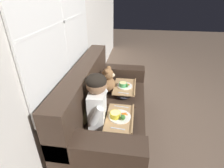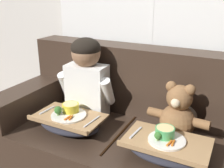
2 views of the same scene
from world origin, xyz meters
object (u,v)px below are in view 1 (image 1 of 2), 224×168
(couch, at_px, (105,111))
(lap_tray_teddy, at_px, (125,89))
(throw_pillow_behind_child, at_px, (83,109))
(throw_pillow_behind_teddy, at_px, (96,81))
(lap_tray_child, at_px, (120,120))
(child_figure, at_px, (97,98))
(teddy_bear, at_px, (108,82))

(couch, relative_size, lap_tray_teddy, 3.71)
(throw_pillow_behind_child, relative_size, throw_pillow_behind_teddy, 1.10)
(couch, xyz_separation_m, lap_tray_teddy, (0.33, -0.22, 0.16))
(couch, height_order, lap_tray_teddy, couch)
(throw_pillow_behind_child, height_order, lap_tray_child, throw_pillow_behind_child)
(child_figure, bearing_deg, throw_pillow_behind_teddy, 14.01)
(teddy_bear, bearing_deg, lap_tray_child, -160.88)
(lap_tray_teddy, bearing_deg, throw_pillow_behind_child, 148.79)
(throw_pillow_behind_teddy, relative_size, lap_tray_teddy, 0.67)
(throw_pillow_behind_teddy, distance_m, teddy_bear, 0.17)
(couch, distance_m, lap_tray_teddy, 0.43)
(couch, height_order, throw_pillow_behind_child, couch)
(couch, height_order, throw_pillow_behind_teddy, couch)
(lap_tray_teddy, bearing_deg, child_figure, 160.41)
(throw_pillow_behind_teddy, bearing_deg, couch, -151.04)
(throw_pillow_behind_child, distance_m, lap_tray_child, 0.42)
(child_figure, distance_m, teddy_bear, 0.69)
(throw_pillow_behind_child, height_order, lap_tray_teddy, throw_pillow_behind_child)
(child_figure, bearing_deg, couch, -3.13)
(throw_pillow_behind_child, xyz_separation_m, child_figure, (0.00, -0.17, 0.16))
(lap_tray_child, bearing_deg, lap_tray_teddy, -0.11)
(throw_pillow_behind_child, xyz_separation_m, lap_tray_teddy, (0.67, -0.41, -0.10))
(throw_pillow_behind_child, bearing_deg, lap_tray_teddy, -31.21)
(couch, distance_m, throw_pillow_behind_child, 0.47)
(child_figure, height_order, teddy_bear, child_figure)
(lap_tray_child, relative_size, lap_tray_teddy, 0.97)
(teddy_bear, xyz_separation_m, lap_tray_child, (-0.67, -0.23, -0.10))
(throw_pillow_behind_teddy, height_order, teddy_bear, teddy_bear)
(throw_pillow_behind_child, relative_size, lap_tray_child, 0.75)
(throw_pillow_behind_teddy, bearing_deg, lap_tray_teddy, -90.20)
(lap_tray_teddy, bearing_deg, throw_pillow_behind_teddy, 89.80)
(couch, bearing_deg, teddy_bear, 2.43)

